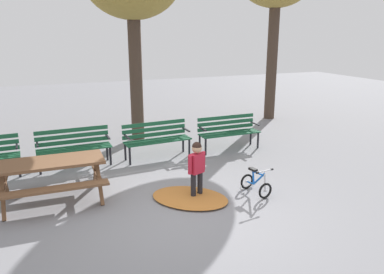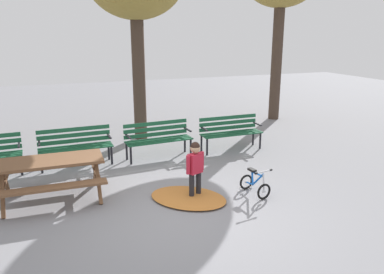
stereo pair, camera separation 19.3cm
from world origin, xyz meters
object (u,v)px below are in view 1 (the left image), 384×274
object	(u,v)px
park_bench_left	(74,144)
picnic_table	(51,170)
child_standing	(197,165)
park_bench_right	(156,137)
park_bench_far_right	(228,130)
kids_bicycle	(256,183)

from	to	relation	value
park_bench_left	picnic_table	bearing A→B (deg)	-107.31
child_standing	park_bench_left	bearing A→B (deg)	125.42
park_bench_right	park_bench_far_right	xyz separation A→B (m)	(1.91, -0.05, 0.00)
picnic_table	child_standing	distance (m)	2.56
park_bench_far_right	kids_bicycle	world-z (taller)	park_bench_far_right
park_bench_right	park_bench_left	bearing A→B (deg)	176.81
picnic_table	park_bench_far_right	bearing A→B (deg)	20.40
park_bench_left	kids_bicycle	size ratio (longest dim) A/B	2.69
child_standing	picnic_table	bearing A→B (deg)	160.69
park_bench_far_right	kids_bicycle	distance (m)	2.86
picnic_table	park_bench_right	world-z (taller)	park_bench_right
park_bench_left	kids_bicycle	distance (m)	4.13
child_standing	park_bench_far_right	bearing A→B (deg)	51.86
park_bench_right	kids_bicycle	size ratio (longest dim) A/B	2.71
park_bench_left	child_standing	bearing A→B (deg)	-54.58
park_bench_right	kids_bicycle	distance (m)	2.98
park_bench_right	picnic_table	bearing A→B (deg)	-145.72
park_bench_left	park_bench_right	bearing A→B (deg)	-3.19
park_bench_left	park_bench_far_right	bearing A→B (deg)	-2.34
park_bench_right	park_bench_far_right	bearing A→B (deg)	-1.50
child_standing	park_bench_right	bearing A→B (deg)	89.29
park_bench_far_right	park_bench_right	bearing A→B (deg)	178.50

